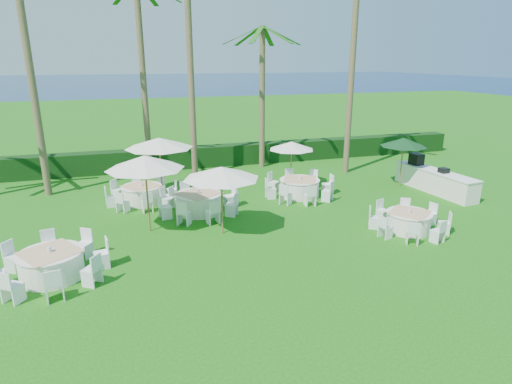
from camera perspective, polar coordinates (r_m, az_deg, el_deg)
The scene contains 20 objects.
ground at distance 14.57m, azimuth 0.32°, elevation -7.53°, with size 120.00×120.00×0.00m, color #1C540E.
hedge at distance 25.53m, azimuth -7.75°, elevation 4.69°, with size 34.00×1.00×1.20m, color black.
ocean at distance 114.85m, azimuth -15.47°, elevation 13.70°, with size 260.00×260.00×0.00m, color #061545.
banquet_table_a at distance 13.94m, azimuth -25.61°, elevation -8.65°, with size 3.23×3.23×0.97m.
banquet_table_c at distance 16.85m, azimuth 19.67°, elevation -3.66°, with size 2.86×2.86×0.88m.
banquet_table_d at distance 19.60m, azimuth -14.97°, elevation -0.22°, with size 3.10×3.10×0.94m.
banquet_table_e at distance 17.87m, azimuth -7.63°, elevation -1.37°, with size 3.34×3.34×1.00m.
banquet_table_f at distance 19.93m, azimuth 5.82°, elevation 0.64°, with size 3.24×3.24×0.98m.
umbrella_a at distance 15.68m, azimuth -14.61°, elevation 3.85°, with size 2.80×2.80×2.87m.
umbrella_b at distance 15.10m, azimuth -4.67°, elevation 2.56°, with size 2.74×2.74×2.51m.
umbrella_c at distance 20.00m, azimuth -12.80°, elevation 6.40°, with size 3.09×3.09×2.71m.
umbrella_d at distance 21.09m, azimuth 4.75°, elevation 6.18°, with size 2.23×2.23×2.26m.
umbrella_green at distance 22.19m, azimuth 19.09°, elevation 6.29°, with size 2.23×2.23×2.45m.
buffet_table at distance 22.23m, azimuth 22.65°, elevation 1.48°, with size 1.45×4.58×1.60m.
staff_person at distance 23.16m, azimuth 20.82°, elevation 2.86°, with size 0.57×0.37×1.57m, color gray.
palm_a at distance 21.54m, azimuth -28.21°, elevation 16.36°, with size 4.28×4.35×12.01m.
palm_b at distance 23.79m, azimuth -14.85°, elevation 15.03°, with size 4.40×3.95×9.85m.
palm_c at distance 22.69m, azimuth -8.70°, elevation 15.63°, with size 4.41×4.10×10.10m.
palm_d at distance 24.79m, azimuth 0.83°, elevation 13.28°, with size 4.41×4.04×7.85m.
palm_e at distance 23.95m, azimuth 12.70°, elevation 16.22°, with size 4.31×4.33×10.69m.
Camera 1 is at (-3.94, -12.61, 6.14)m, focal length 30.00 mm.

